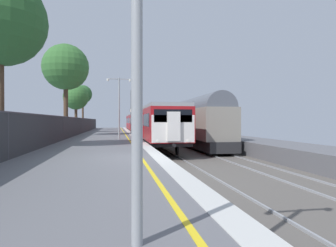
{
  "coord_description": "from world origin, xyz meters",
  "views": [
    {
      "loc": [
        -1.36,
        -12.04,
        1.5
      ],
      "look_at": [
        1.62,
        4.66,
        1.35
      ],
      "focal_mm": 31.13,
      "sensor_mm": 36.0,
      "label": 1
    }
  ],
  "objects": [
    {
      "name": "freight_train_adjacent_track",
      "position": [
        6.1,
        33.87,
        1.53
      ],
      "size": [
        2.6,
        53.75,
        4.62
      ],
      "color": "#232326",
      "rests_on": "ground"
    },
    {
      "name": "background_tree_centre",
      "position": [
        -6.64,
        28.08,
        4.55
      ],
      "size": [
        3.31,
        3.31,
        6.31
      ],
      "color": "#473323",
      "rests_on": "ground"
    },
    {
      "name": "commuter_train_at_platform",
      "position": [
        2.1,
        26.56,
        1.27
      ],
      "size": [
        2.83,
        42.67,
        3.81
      ],
      "color": "maroon",
      "rests_on": "ground"
    },
    {
      "name": "signal_gantry",
      "position": [
        0.62,
        21.11,
        3.13
      ],
      "size": [
        1.1,
        0.24,
        5.02
      ],
      "color": "#47474C",
      "rests_on": "ground"
    },
    {
      "name": "background_tree_back",
      "position": [
        -7.03,
        38.78,
        5.87
      ],
      "size": [
        3.17,
        3.08,
        7.55
      ],
      "color": "#473323",
      "rests_on": "ground"
    },
    {
      "name": "platform_back_fence",
      "position": [
        -5.45,
        -0.0,
        0.98
      ],
      "size": [
        0.07,
        99.0,
        1.87
      ],
      "color": "#282B2D",
      "rests_on": "ground"
    },
    {
      "name": "background_tree_left",
      "position": [
        -6.25,
        18.55,
        6.74
      ],
      "size": [
        4.57,
        4.57,
        9.19
      ],
      "color": "#473323",
      "rests_on": "ground"
    },
    {
      "name": "ground",
      "position": [
        2.64,
        0.0,
        -0.61
      ],
      "size": [
        17.4,
        110.0,
        1.21
      ],
      "color": "slate"
    },
    {
      "name": "platform_lamp_mid",
      "position": [
        -1.12,
        12.2,
        3.02
      ],
      "size": [
        2.0,
        0.2,
        5.04
      ],
      "color": "#93999E",
      "rests_on": "ground"
    },
    {
      "name": "speed_limit_sign",
      "position": [
        0.25,
        16.47,
        1.79
      ],
      "size": [
        0.59,
        0.08,
        2.82
      ],
      "color": "#59595B",
      "rests_on": "ground"
    }
  ]
}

